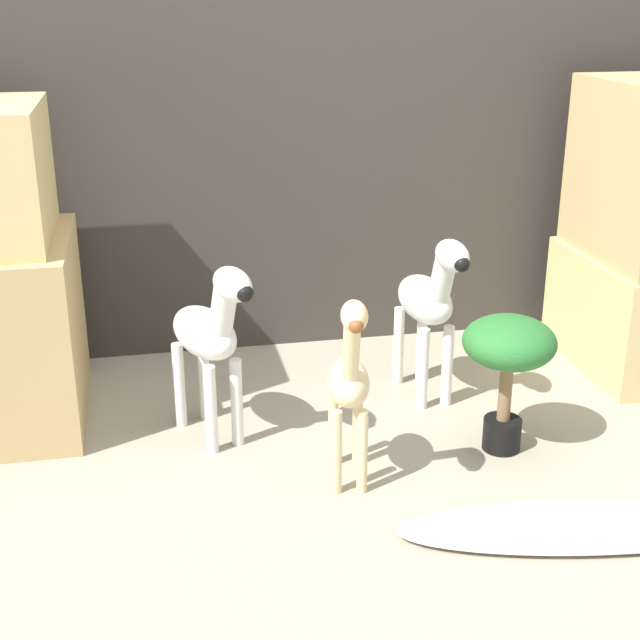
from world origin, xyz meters
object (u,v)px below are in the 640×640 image
Objects in this scene: zebra_right at (430,300)px; giraffe_figurine at (349,381)px; surfboard at (579,526)px; zebra_left at (210,333)px; potted_palm_front at (508,353)px.

giraffe_figurine is (-0.43, -0.54, -0.04)m from zebra_right.
giraffe_figurine is 0.78m from surfboard.
zebra_left is 1.00× the size of giraffe_figurine.
zebra_right is 0.83m from zebra_left.
zebra_right is at bearing 99.73° from surfboard.
surfboard is (0.16, -0.93, -0.37)m from zebra_right.
zebra_right reaches higher than potted_palm_front.
zebra_left is 0.54m from giraffe_figurine.
giraffe_figurine is 1.40× the size of potted_palm_front.
zebra_right is 1.00× the size of giraffe_figurine.
surfboard is (0.97, -0.76, -0.37)m from zebra_left.
giraffe_figurine is 0.57m from potted_palm_front.
zebra_left is (-0.81, -0.17, 0.00)m from zebra_right.
zebra_right is 1.02m from surfboard.
zebra_right is 0.45m from potted_palm_front.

